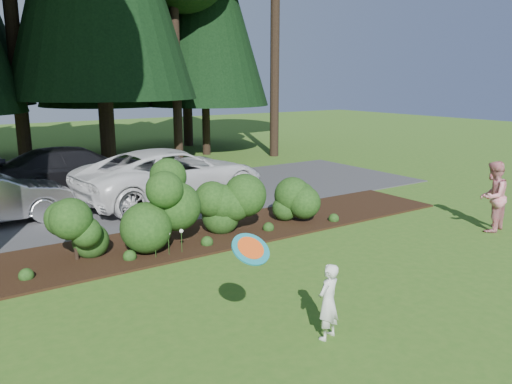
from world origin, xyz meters
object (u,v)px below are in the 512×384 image
(car_dark_suv, at_px, (77,170))
(adult, at_px, (493,196))
(car_white_suv, at_px, (173,175))
(frisbee, at_px, (251,249))
(child, at_px, (328,302))

(car_dark_suv, distance_m, adult, 12.45)
(car_white_suv, relative_size, frisbee, 11.52)
(car_dark_suv, bearing_deg, child, 179.48)
(car_dark_suv, xyz_separation_m, frisbee, (-0.96, -11.86, 0.87))
(child, distance_m, frisbee, 1.77)
(adult, bearing_deg, car_dark_suv, -66.42)
(car_dark_suv, bearing_deg, adult, -146.41)
(adult, bearing_deg, frisbee, -0.26)
(child, height_order, adult, adult)
(car_dark_suv, relative_size, frisbee, 10.31)
(car_dark_suv, distance_m, child, 11.78)
(car_dark_suv, relative_size, adult, 2.99)
(child, relative_size, frisbee, 2.24)
(child, xyz_separation_m, adult, (6.92, 1.72, 0.31))
(car_white_suv, xyz_separation_m, frisbee, (-3.06, -8.99, 0.82))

